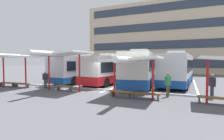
% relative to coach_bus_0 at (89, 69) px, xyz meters
% --- Properties ---
extents(ground_plane, '(160.00, 160.00, 0.00)m').
position_rel_coach_bus_0_xyz_m(ground_plane, '(5.37, -6.32, -1.62)').
color(ground_plane, '#515156').
extents(terminal_building, '(31.71, 11.01, 18.31)m').
position_rel_coach_bus_0_xyz_m(terminal_building, '(5.42, 23.66, 6.19)').
color(terminal_building, '#C6B293').
rests_on(terminal_building, ground).
extents(coach_bus_0, '(3.27, 12.41, 3.48)m').
position_rel_coach_bus_0_xyz_m(coach_bus_0, '(0.00, 0.00, 0.00)').
color(coach_bus_0, silver).
rests_on(coach_bus_0, ground).
extents(coach_bus_1, '(3.51, 12.46, 3.46)m').
position_rel_coach_bus_0_xyz_m(coach_bus_1, '(3.81, 0.13, -0.03)').
color(coach_bus_1, silver).
rests_on(coach_bus_1, ground).
extents(coach_bus_2, '(3.66, 11.23, 3.72)m').
position_rel_coach_bus_0_xyz_m(coach_bus_2, '(7.42, -1.41, 0.11)').
color(coach_bus_2, silver).
rests_on(coach_bus_2, ground).
extents(coach_bus_3, '(3.30, 11.08, 3.61)m').
position_rel_coach_bus_0_xyz_m(coach_bus_3, '(10.96, 0.71, 0.07)').
color(coach_bus_3, silver).
rests_on(coach_bus_3, ground).
extents(lane_stripe_0, '(0.16, 14.00, 0.01)m').
position_rel_coach_bus_0_xyz_m(lane_stripe_0, '(-1.99, -0.26, -1.61)').
color(lane_stripe_0, white).
rests_on(lane_stripe_0, ground).
extents(lane_stripe_1, '(0.16, 14.00, 0.01)m').
position_rel_coach_bus_0_xyz_m(lane_stripe_1, '(1.69, -0.26, -1.61)').
color(lane_stripe_1, white).
rests_on(lane_stripe_1, ground).
extents(lane_stripe_2, '(0.16, 14.00, 0.01)m').
position_rel_coach_bus_0_xyz_m(lane_stripe_2, '(5.37, -0.26, -1.61)').
color(lane_stripe_2, white).
rests_on(lane_stripe_2, ground).
extents(lane_stripe_3, '(0.16, 14.00, 0.01)m').
position_rel_coach_bus_0_xyz_m(lane_stripe_3, '(9.06, -0.26, -1.61)').
color(lane_stripe_3, white).
rests_on(lane_stripe_3, ground).
extents(lane_stripe_4, '(0.16, 14.00, 0.01)m').
position_rel_coach_bus_0_xyz_m(lane_stripe_4, '(12.74, -0.26, -1.61)').
color(lane_stripe_4, white).
rests_on(lane_stripe_4, ground).
extents(waiting_shelter_0, '(4.11, 5.08, 3.32)m').
position_rel_coach_bus_0_xyz_m(waiting_shelter_0, '(-3.80, -8.16, 1.43)').
color(waiting_shelter_0, red).
rests_on(waiting_shelter_0, ground).
extents(bench_0, '(1.91, 0.67, 0.45)m').
position_rel_coach_bus_0_xyz_m(bench_0, '(-4.70, -8.02, -1.28)').
color(bench_0, brown).
rests_on(bench_0, ground).
extents(bench_1, '(1.85, 0.46, 0.45)m').
position_rel_coach_bus_0_xyz_m(bench_1, '(-2.90, -7.83, -1.28)').
color(bench_1, brown).
rests_on(bench_1, ground).
extents(waiting_shelter_1, '(4.26, 5.19, 3.43)m').
position_rel_coach_bus_0_xyz_m(waiting_shelter_1, '(2.04, -7.95, 1.51)').
color(waiting_shelter_1, red).
rests_on(waiting_shelter_1, ground).
extents(bench_2, '(1.68, 0.51, 0.45)m').
position_rel_coach_bus_0_xyz_m(bench_2, '(2.04, -7.59, -1.28)').
color(bench_2, brown).
rests_on(bench_2, ground).
extents(waiting_shelter_2, '(3.77, 4.85, 2.90)m').
position_rel_coach_bus_0_xyz_m(waiting_shelter_2, '(8.44, -8.51, 1.02)').
color(waiting_shelter_2, red).
rests_on(waiting_shelter_2, ground).
extents(bench_3, '(1.59, 0.45, 0.45)m').
position_rel_coach_bus_0_xyz_m(bench_3, '(7.54, -8.28, -1.28)').
color(bench_3, brown).
rests_on(bench_3, ground).
extents(bench_4, '(2.01, 0.59, 0.45)m').
position_rel_coach_bus_0_xyz_m(bench_4, '(9.34, -8.34, -1.27)').
color(bench_4, brown).
rests_on(bench_4, ground).
extents(bench_5, '(2.04, 0.66, 0.45)m').
position_rel_coach_bus_0_xyz_m(bench_5, '(13.48, -8.07, -1.27)').
color(bench_5, brown).
rests_on(bench_5, ground).
extents(platform_kerb, '(44.00, 0.24, 0.12)m').
position_rel_coach_bus_0_xyz_m(platform_kerb, '(5.37, -6.11, -1.56)').
color(platform_kerb, '#ADADA8').
rests_on(platform_kerb, ground).
extents(waiting_passenger_1, '(0.40, 0.54, 1.69)m').
position_rel_coach_bus_0_xyz_m(waiting_passenger_1, '(13.51, -6.20, -0.63)').
color(waiting_passenger_1, '#33384C').
rests_on(waiting_passenger_1, ground).
extents(waiting_passenger_2, '(0.43, 0.55, 1.75)m').
position_rel_coach_bus_0_xyz_m(waiting_passenger_2, '(10.65, -6.85, -0.60)').
color(waiting_passenger_2, brown).
rests_on(waiting_passenger_2, ground).
extents(waiting_passenger_3, '(0.51, 0.32, 1.63)m').
position_rel_coach_bus_0_xyz_m(waiting_passenger_3, '(-0.54, -7.14, -0.68)').
color(waiting_passenger_3, brown).
rests_on(waiting_passenger_3, ground).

